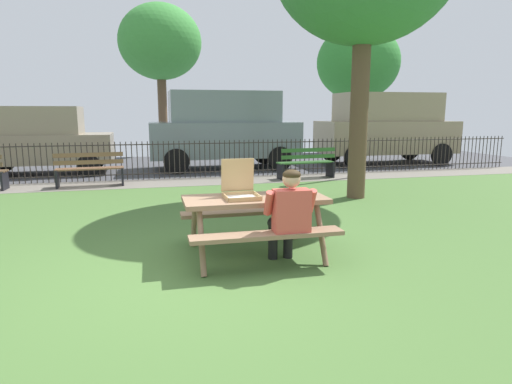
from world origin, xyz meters
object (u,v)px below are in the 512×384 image
at_px(pizza_box_open, 240,189).
at_px(parked_car_right, 386,127).
at_px(adult_at_table, 289,213).
at_px(far_tree_center, 358,63).
at_px(far_tree_midleft, 160,43).
at_px(parked_car_left, 43,140).
at_px(parked_car_center, 224,128).
at_px(picnic_table_foreground, 255,210).
at_px(lamp_post_walkway, 366,86).
at_px(park_bench_right, 306,163).
at_px(park_bench_center, 90,170).

bearing_deg(pizza_box_open, parked_car_right, 51.09).
height_order(adult_at_table, far_tree_center, far_tree_center).
bearing_deg(far_tree_midleft, parked_car_left, -120.61).
xyz_separation_m(parked_car_center, parked_car_right, (5.77, -0.00, 0.00)).
relative_size(picnic_table_foreground, pizza_box_open, 3.76).
relative_size(adult_at_table, far_tree_midleft, 0.19).
bearing_deg(parked_car_left, pizza_box_open, -64.71).
bearing_deg(picnic_table_foreground, adult_at_table, -60.04).
height_order(lamp_post_walkway, far_tree_center, far_tree_center).
height_order(picnic_table_foreground, far_tree_center, far_tree_center).
relative_size(adult_at_table, park_bench_right, 0.73).
distance_m(park_bench_center, park_bench_right, 5.66).
xyz_separation_m(park_bench_center, lamp_post_walkway, (7.36, -0.01, 2.10)).
bearing_deg(far_tree_midleft, parked_car_right, -39.81).
distance_m(park_bench_center, far_tree_center, 15.01).
relative_size(pizza_box_open, park_bench_right, 0.29).
height_order(parked_car_left, parked_car_center, parked_car_center).
bearing_deg(park_bench_right, adult_at_table, -111.80).
relative_size(park_bench_center, parked_car_left, 0.41).
bearing_deg(parked_car_left, lamp_post_walkway, -16.59).
xyz_separation_m(picnic_table_foreground, parked_car_right, (6.86, 8.76, 0.71)).
height_order(picnic_table_foreground, parked_car_center, parked_car_center).
bearing_deg(pizza_box_open, adult_at_table, -48.11).
height_order(lamp_post_walkway, parked_car_left, lamp_post_walkway).
bearing_deg(parked_car_left, picnic_table_foreground, -63.79).
relative_size(parked_car_right, far_tree_center, 0.79).
relative_size(park_bench_center, far_tree_center, 0.27).
relative_size(park_bench_right, parked_car_right, 0.35).
bearing_deg(park_bench_center, park_bench_right, 0.00).
distance_m(parked_car_right, far_tree_center, 7.12).
bearing_deg(pizza_box_open, far_tree_midleft, 91.67).
distance_m(pizza_box_open, far_tree_midleft, 15.47).
bearing_deg(far_tree_midleft, park_bench_right, -68.21).
distance_m(pizza_box_open, far_tree_center, 17.75).
distance_m(parked_car_left, parked_car_right, 11.18).
bearing_deg(parked_car_right, picnic_table_foreground, -128.06).
bearing_deg(picnic_table_foreground, park_bench_center, 114.06).
xyz_separation_m(lamp_post_walkway, parked_car_left, (-8.94, 2.66, -1.51)).
height_order(pizza_box_open, park_bench_right, pizza_box_open).
distance_m(parked_car_center, parked_car_right, 5.77).
distance_m(parked_car_left, far_tree_center, 14.83).
distance_m(picnic_table_foreground, far_tree_center, 17.74).
bearing_deg(parked_car_right, lamp_post_walkway, -129.93).
relative_size(park_bench_center, far_tree_midleft, 0.25).
relative_size(adult_at_table, parked_car_left, 0.30).
distance_m(adult_at_table, far_tree_center, 18.01).
distance_m(adult_at_table, lamp_post_walkway, 8.11).
bearing_deg(pizza_box_open, parked_car_left, 115.29).
bearing_deg(far_tree_midleft, pizza_box_open, -88.33).
bearing_deg(parked_car_left, parked_car_right, -0.00).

